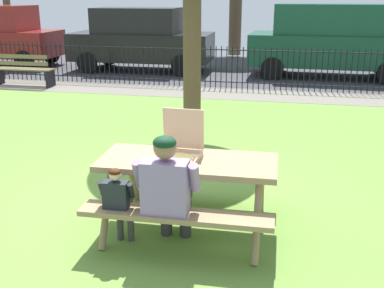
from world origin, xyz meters
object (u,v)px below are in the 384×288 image
object	(u,v)px
child_at_table	(118,200)
park_bench_left	(23,70)
adult_at_table	(168,188)
parked_car_far_left	(0,35)
parked_car_center	(331,39)
pizza_box_open	(179,150)
parked_car_left	(141,38)
picnic_table_foreground	(188,175)

from	to	relation	value
child_at_table	park_bench_left	xyz separation A→B (m)	(-5.45, 7.37, -0.10)
adult_at_table	child_at_table	xyz separation A→B (m)	(-0.48, -0.04, -0.14)
child_at_table	parked_car_far_left	bearing A→B (deg)	127.68
parked_car_center	park_bench_left	bearing A→B (deg)	-158.40
parked_car_center	pizza_box_open	bearing A→B (deg)	-101.91
pizza_box_open	parked_car_left	size ratio (longest dim) A/B	0.11
parked_car_far_left	pizza_box_open	bearing A→B (deg)	-49.24
adult_at_table	parked_car_far_left	bearing A→B (deg)	129.37
pizza_box_open	park_bench_left	size ratio (longest dim) A/B	0.30
adult_at_table	parked_car_far_left	xyz separation A→B (m)	(-8.62, 10.51, 0.35)
pizza_box_open	parked_car_left	world-z (taller)	parked_car_left
parked_car_far_left	park_bench_left	bearing A→B (deg)	-49.70
adult_at_table	parked_car_left	xyz separation A→B (m)	(-3.68, 10.51, 0.35)
picnic_table_foreground	child_at_table	bearing A→B (deg)	-135.47
parked_car_center	parked_car_far_left	bearing A→B (deg)	180.00
child_at_table	park_bench_left	size ratio (longest dim) A/B	0.53
park_bench_left	parked_car_far_left	xyz separation A→B (m)	(-2.69, 3.18, 0.59)
adult_at_table	parked_car_center	distance (m)	10.72
parked_car_left	parked_car_center	size ratio (longest dim) A/B	0.95
park_bench_left	parked_car_center	xyz separation A→B (m)	(8.02, 3.18, 0.68)
picnic_table_foreground	child_at_table	size ratio (longest dim) A/B	2.15
park_bench_left	parked_car_center	world-z (taller)	parked_car_center
child_at_table	parked_car_far_left	distance (m)	13.34
parked_car_left	parked_car_center	world-z (taller)	parked_car_center
parked_car_far_left	parked_car_center	size ratio (longest dim) A/B	0.84
child_at_table	parked_car_center	distance (m)	10.87
adult_at_table	parked_car_left	size ratio (longest dim) A/B	0.27
picnic_table_foreground	adult_at_table	bearing A→B (deg)	-98.71
picnic_table_foreground	park_bench_left	xyz separation A→B (m)	(-6.01, 6.83, -0.18)
child_at_table	park_bench_left	distance (m)	9.17
picnic_table_foreground	child_at_table	world-z (taller)	child_at_table
picnic_table_foreground	pizza_box_open	bearing A→B (deg)	169.80
pizza_box_open	parked_car_center	distance (m)	10.21
parked_car_center	adult_at_table	bearing A→B (deg)	-101.25
picnic_table_foreground	child_at_table	distance (m)	0.78
park_bench_left	pizza_box_open	bearing A→B (deg)	-49.03
adult_at_table	parked_car_center	world-z (taller)	parked_car_center
park_bench_left	parked_car_center	size ratio (longest dim) A/B	0.34
picnic_table_foreground	parked_car_center	xyz separation A→B (m)	(2.01, 10.00, 0.50)
park_bench_left	parked_car_far_left	bearing A→B (deg)	130.30
picnic_table_foreground	parked_car_center	bearing A→B (deg)	78.62
adult_at_table	child_at_table	world-z (taller)	adult_at_table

